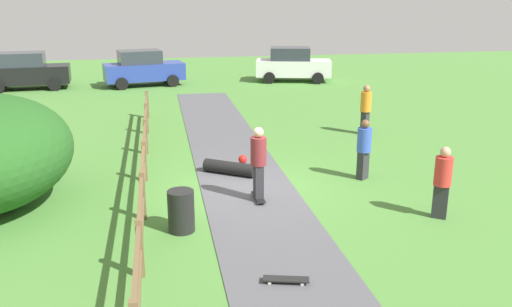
{
  "coord_description": "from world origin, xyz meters",
  "views": [
    {
      "loc": [
        -2.15,
        -12.52,
        4.82
      ],
      "look_at": [
        0.18,
        -0.03,
        1.0
      ],
      "focal_mm": 37.35,
      "sensor_mm": 36.0,
      "label": 1
    }
  ],
  "objects_px": {
    "parked_car_black": "(26,71)",
    "bystander_orange": "(366,107)",
    "parked_car_blue": "(143,68)",
    "bystander_blue": "(364,147)",
    "skateboard_loose": "(286,279)",
    "skater_fallen": "(231,167)",
    "trash_bin": "(181,211)",
    "parked_car_white": "(293,65)",
    "bystander_red": "(443,179)",
    "skater_riding": "(258,160)"
  },
  "relations": [
    {
      "from": "trash_bin",
      "to": "parked_car_white",
      "type": "bearing_deg",
      "value": 69.14
    },
    {
      "from": "trash_bin",
      "to": "skater_riding",
      "type": "xyz_separation_m",
      "value": [
        1.92,
        1.39,
        0.58
      ]
    },
    {
      "from": "skater_riding",
      "to": "bystander_red",
      "type": "distance_m",
      "value": 4.17
    },
    {
      "from": "parked_car_black",
      "to": "bystander_orange",
      "type": "bearing_deg",
      "value": -41.05
    },
    {
      "from": "skateboard_loose",
      "to": "skater_riding",
      "type": "bearing_deg",
      "value": 86.22
    },
    {
      "from": "trash_bin",
      "to": "skater_riding",
      "type": "relative_size",
      "value": 0.5
    },
    {
      "from": "bystander_orange",
      "to": "parked_car_blue",
      "type": "height_order",
      "value": "parked_car_blue"
    },
    {
      "from": "bystander_red",
      "to": "bystander_blue",
      "type": "xyz_separation_m",
      "value": [
        -0.72,
        2.8,
        -0.0
      ]
    },
    {
      "from": "trash_bin",
      "to": "skater_riding",
      "type": "bearing_deg",
      "value": 35.95
    },
    {
      "from": "parked_car_white",
      "to": "parked_car_black",
      "type": "height_order",
      "value": "same"
    },
    {
      "from": "bystander_blue",
      "to": "parked_car_white",
      "type": "distance_m",
      "value": 16.82
    },
    {
      "from": "trash_bin",
      "to": "parked_car_black",
      "type": "relative_size",
      "value": 0.21
    },
    {
      "from": "trash_bin",
      "to": "bystander_blue",
      "type": "xyz_separation_m",
      "value": [
        4.99,
        2.45,
        0.45
      ]
    },
    {
      "from": "skateboard_loose",
      "to": "parked_car_white",
      "type": "bearing_deg",
      "value": 75.42
    },
    {
      "from": "skater_riding",
      "to": "bystander_blue",
      "type": "relative_size",
      "value": 1.1
    },
    {
      "from": "parked_car_blue",
      "to": "parked_car_white",
      "type": "bearing_deg",
      "value": 0.15
    },
    {
      "from": "parked_car_white",
      "to": "parked_car_blue",
      "type": "bearing_deg",
      "value": -179.85
    },
    {
      "from": "skater_fallen",
      "to": "parked_car_black",
      "type": "distance_m",
      "value": 17.83
    },
    {
      "from": "skater_riding",
      "to": "skater_fallen",
      "type": "height_order",
      "value": "skater_riding"
    },
    {
      "from": "skateboard_loose",
      "to": "bystander_orange",
      "type": "xyz_separation_m",
      "value": [
        5.19,
        9.49,
        0.89
      ]
    },
    {
      "from": "skater_fallen",
      "to": "trash_bin",
      "type": "bearing_deg",
      "value": -113.71
    },
    {
      "from": "trash_bin",
      "to": "skater_fallen",
      "type": "relative_size",
      "value": 0.62
    },
    {
      "from": "bystander_blue",
      "to": "bystander_orange",
      "type": "relative_size",
      "value": 0.93
    },
    {
      "from": "skateboard_loose",
      "to": "parked_car_black",
      "type": "xyz_separation_m",
      "value": [
        -8.71,
        21.6,
        0.87
      ]
    },
    {
      "from": "skateboard_loose",
      "to": "bystander_blue",
      "type": "distance_m",
      "value": 6.02
    },
    {
      "from": "trash_bin",
      "to": "bystander_blue",
      "type": "height_order",
      "value": "bystander_blue"
    },
    {
      "from": "parked_car_white",
      "to": "parked_car_black",
      "type": "xyz_separation_m",
      "value": [
        -14.34,
        -0.02,
        0.0
      ]
    },
    {
      "from": "parked_car_white",
      "to": "bystander_orange",
      "type": "bearing_deg",
      "value": -92.06
    },
    {
      "from": "bystander_red",
      "to": "parked_car_white",
      "type": "bearing_deg",
      "value": 85.38
    },
    {
      "from": "skater_riding",
      "to": "bystander_red",
      "type": "bearing_deg",
      "value": -24.65
    },
    {
      "from": "skater_riding",
      "to": "bystander_red",
      "type": "xyz_separation_m",
      "value": [
        3.79,
        -1.74,
        -0.13
      ]
    },
    {
      "from": "skater_fallen",
      "to": "bystander_orange",
      "type": "height_order",
      "value": "bystander_orange"
    },
    {
      "from": "skateboard_loose",
      "to": "bystander_orange",
      "type": "distance_m",
      "value": 10.85
    },
    {
      "from": "skater_fallen",
      "to": "skateboard_loose",
      "type": "relative_size",
      "value": 1.75
    },
    {
      "from": "bystander_orange",
      "to": "parked_car_blue",
      "type": "relative_size",
      "value": 0.4
    },
    {
      "from": "skater_riding",
      "to": "parked_car_blue",
      "type": "height_order",
      "value": "parked_car_blue"
    },
    {
      "from": "skater_fallen",
      "to": "parked_car_blue",
      "type": "height_order",
      "value": "parked_car_blue"
    },
    {
      "from": "parked_car_black",
      "to": "skater_fallen",
      "type": "bearing_deg",
      "value": -61.18
    },
    {
      "from": "skateboard_loose",
      "to": "parked_car_black",
      "type": "relative_size",
      "value": 0.19
    },
    {
      "from": "parked_car_black",
      "to": "bystander_blue",
      "type": "bearing_deg",
      "value": -54.11
    },
    {
      "from": "bystander_blue",
      "to": "parked_car_white",
      "type": "xyz_separation_m",
      "value": [
        2.29,
        16.66,
        0.06
      ]
    },
    {
      "from": "bystander_orange",
      "to": "parked_car_black",
      "type": "height_order",
      "value": "parked_car_black"
    },
    {
      "from": "skater_riding",
      "to": "bystander_orange",
      "type": "distance_m",
      "value": 7.46
    },
    {
      "from": "parked_car_blue",
      "to": "parked_car_white",
      "type": "distance_m",
      "value": 8.35
    },
    {
      "from": "bystander_red",
      "to": "bystander_orange",
      "type": "relative_size",
      "value": 0.93
    },
    {
      "from": "skater_riding",
      "to": "bystander_blue",
      "type": "height_order",
      "value": "skater_riding"
    },
    {
      "from": "trash_bin",
      "to": "skater_fallen",
      "type": "height_order",
      "value": "trash_bin"
    },
    {
      "from": "parked_car_black",
      "to": "parked_car_white",
      "type": "bearing_deg",
      "value": 0.07
    },
    {
      "from": "skater_riding",
      "to": "parked_car_white",
      "type": "relative_size",
      "value": 0.4
    },
    {
      "from": "trash_bin",
      "to": "bystander_orange",
      "type": "xyz_separation_m",
      "value": [
        6.84,
        6.99,
        0.53
      ]
    }
  ]
}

